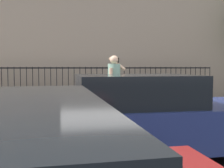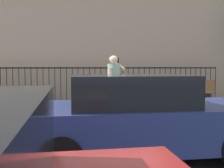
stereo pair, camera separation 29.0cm
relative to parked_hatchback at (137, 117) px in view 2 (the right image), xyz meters
The scene contains 6 objects.
ground_plane 1.82m from the parked_hatchback, 96.64° to the left, with size 60.00×60.00×0.00m, color #28282B.
sidewalk 3.93m from the parked_hatchback, 92.88° to the left, with size 28.00×4.40×0.15m, color gray.
iron_fence 7.58m from the parked_hatchback, 91.47° to the left, with size 12.03×0.04×1.60m.
parked_hatchback is the anchor object (origin of this frame).
pedestrian_on_phone 2.71m from the parked_hatchback, 90.17° to the left, with size 0.65×0.72×1.75m.
street_bench 6.27m from the parked_hatchback, 55.73° to the left, with size 1.60×0.45×0.95m.
Camera 2 is at (-0.96, -6.24, 1.58)m, focal length 43.09 mm.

